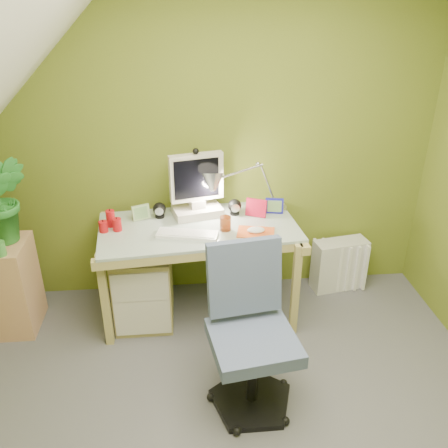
{
  "coord_description": "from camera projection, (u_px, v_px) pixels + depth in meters",
  "views": [
    {
      "loc": [
        -0.25,
        -1.7,
        2.21
      ],
      "look_at": [
        0.0,
        1.0,
        0.85
      ],
      "focal_mm": 38.0,
      "sensor_mm": 36.0,
      "label": 1
    }
  ],
  "objects": [
    {
      "name": "amber_tumbler",
      "position": [
        225.0,
        223.0,
        3.2
      ],
      "size": [
        0.08,
        0.08,
        0.1
      ],
      "primitive_type": "cylinder",
      "rotation": [
        0.0,
        0.0,
        -0.02
      ],
      "color": "maroon",
      "rests_on": "desk"
    },
    {
      "name": "monitor",
      "position": [
        197.0,
        184.0,
        3.33
      ],
      "size": [
        0.39,
        0.28,
        0.48
      ],
      "primitive_type": null,
      "rotation": [
        0.0,
        0.0,
        0.23
      ],
      "color": "beige",
      "rests_on": "desk"
    },
    {
      "name": "candle_cluster",
      "position": [
        110.0,
        221.0,
        3.21
      ],
      "size": [
        0.16,
        0.14,
        0.12
      ],
      "primitive_type": null,
      "rotation": [
        0.0,
        0.0,
        -0.05
      ],
      "color": "red",
      "rests_on": "desk"
    },
    {
      "name": "mouse",
      "position": [
        256.0,
        230.0,
        3.18
      ],
      "size": [
        0.13,
        0.09,
        0.04
      ],
      "primitive_type": "ellipsoid",
      "rotation": [
        0.0,
        0.0,
        0.12
      ],
      "color": "white",
      "rests_on": "mousepad"
    },
    {
      "name": "mousepad",
      "position": [
        256.0,
        232.0,
        3.18
      ],
      "size": [
        0.28,
        0.22,
        0.01
      ],
      "primitive_type": "cube",
      "rotation": [
        0.0,
        0.0,
        -0.22
      ],
      "color": "#D95821",
      "rests_on": "desk"
    },
    {
      "name": "photo_frame_green",
      "position": [
        141.0,
        212.0,
        3.35
      ],
      "size": [
        0.12,
        0.07,
        0.11
      ],
      "primitive_type": "cube",
      "rotation": [
        0.0,
        0.0,
        0.4
      ],
      "color": "#9FBD82",
      "rests_on": "desk"
    },
    {
      "name": "desk_lamp",
      "position": [
        260.0,
        176.0,
        3.35
      ],
      "size": [
        0.53,
        0.23,
        0.57
      ],
      "primitive_type": null,
      "rotation": [
        0.0,
        0.0,
        0.01
      ],
      "color": "#BABBBF",
      "rests_on": "desk"
    },
    {
      "name": "green_cup",
      "position": [
        0.0,
        249.0,
        3.01
      ],
      "size": [
        0.09,
        0.09,
        0.1
      ],
      "primitive_type": "cylinder",
      "rotation": [
        0.0,
        0.0,
        -0.16
      ],
      "color": "#428F3B",
      "rests_on": "side_ledge"
    },
    {
      "name": "keyboard",
      "position": [
        187.0,
        234.0,
        3.14
      ],
      "size": [
        0.42,
        0.22,
        0.02
      ],
      "primitive_type": "cube",
      "rotation": [
        0.0,
        0.0,
        -0.22
      ],
      "color": "white",
      "rests_on": "desk"
    },
    {
      "name": "speaker_left",
      "position": [
        159.0,
        210.0,
        3.37
      ],
      "size": [
        0.09,
        0.09,
        0.11
      ],
      "primitive_type": null,
      "rotation": [
        0.0,
        0.0,
        0.0
      ],
      "color": "black",
      "rests_on": "desk"
    },
    {
      "name": "task_chair",
      "position": [
        253.0,
        340.0,
        2.6
      ],
      "size": [
        0.6,
        0.6,
        0.95
      ],
      "primitive_type": null,
      "rotation": [
        0.0,
        0.0,
        0.15
      ],
      "color": "#475474",
      "rests_on": "floor"
    },
    {
      "name": "potted_plant",
      "position": [
        2.0,
        200.0,
        3.07
      ],
      "size": [
        0.37,
        0.31,
        0.6
      ],
      "primitive_type": "imported",
      "rotation": [
        0.0,
        0.0,
        0.15
      ],
      "color": "#297D2C",
      "rests_on": "side_ledge"
    },
    {
      "name": "desk",
      "position": [
        200.0,
        270.0,
        3.44
      ],
      "size": [
        1.42,
        0.81,
        0.73
      ],
      "primitive_type": null,
      "rotation": [
        0.0,
        0.0,
        0.1
      ],
      "color": "tan",
      "rests_on": "floor"
    },
    {
      "name": "wall_back",
      "position": [
        216.0,
        143.0,
        3.41
      ],
      "size": [
        3.2,
        0.01,
        2.4
      ],
      "primitive_type": "cube",
      "color": "olive",
      "rests_on": "floor"
    },
    {
      "name": "side_ledge",
      "position": [
        15.0,
        286.0,
        3.31
      ],
      "size": [
        0.25,
        0.38,
        0.67
      ],
      "primitive_type": "cube",
      "color": "tan",
      "rests_on": "floor"
    },
    {
      "name": "photo_frame_red",
      "position": [
        256.0,
        208.0,
        3.39
      ],
      "size": [
        0.14,
        0.08,
        0.13
      ],
      "primitive_type": "cube",
      "rotation": [
        0.0,
        0.0,
        -0.44
      ],
      "color": "#B2132F",
      "rests_on": "desk"
    },
    {
      "name": "speaker_right",
      "position": [
        235.0,
        207.0,
        3.42
      ],
      "size": [
        0.1,
        0.1,
        0.12
      ],
      "primitive_type": null,
      "rotation": [
        0.0,
        0.0,
        -0.04
      ],
      "color": "black",
      "rests_on": "desk"
    },
    {
      "name": "radiator",
      "position": [
        339.0,
        264.0,
        3.81
      ],
      "size": [
        0.44,
        0.24,
        0.42
      ],
      "primitive_type": "cube",
      "rotation": [
        0.0,
        0.0,
        0.17
      ],
      "color": "silver",
      "rests_on": "floor"
    },
    {
      "name": "photo_frame_blue",
      "position": [
        274.0,
        206.0,
        3.44
      ],
      "size": [
        0.13,
        0.04,
        0.11
      ],
      "primitive_type": "cube",
      "rotation": [
        0.0,
        0.0,
        -0.18
      ],
      "color": "#171597",
      "rests_on": "desk"
    }
  ]
}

